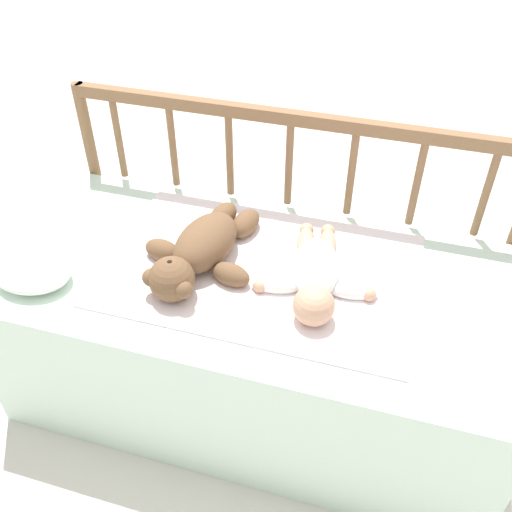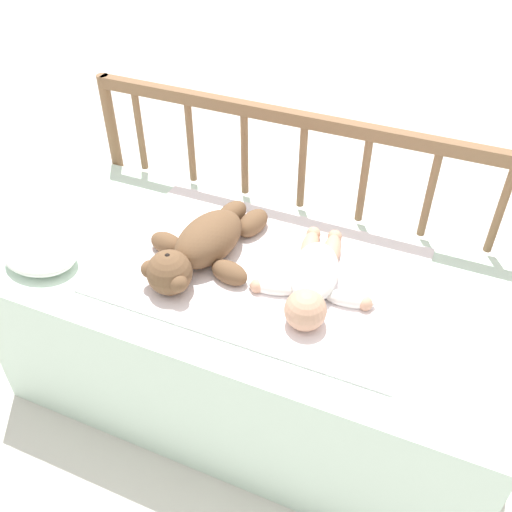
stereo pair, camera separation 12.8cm
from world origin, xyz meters
The scene contains 7 objects.
ground_plane centered at (0.00, 0.00, 0.00)m, with size 12.00×12.00×0.00m, color silver.
crib_mattress centered at (0.00, 0.00, 0.23)m, with size 1.33×0.64×0.46m.
crib_rail centered at (0.00, 0.34, 0.55)m, with size 1.33×0.04×0.76m.
blanket centered at (0.01, 0.03, 0.47)m, with size 0.80×0.52×0.01m.
teddy_bear centered at (-0.15, 0.00, 0.51)m, with size 0.31×0.43×0.12m.
baby centered at (0.15, 0.01, 0.50)m, with size 0.32×0.39×0.10m.
small_pillow centered at (-0.53, -0.18, 0.49)m, with size 0.20×0.15×0.06m.
Camera 2 is at (0.43, -0.99, 1.45)m, focal length 40.00 mm.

